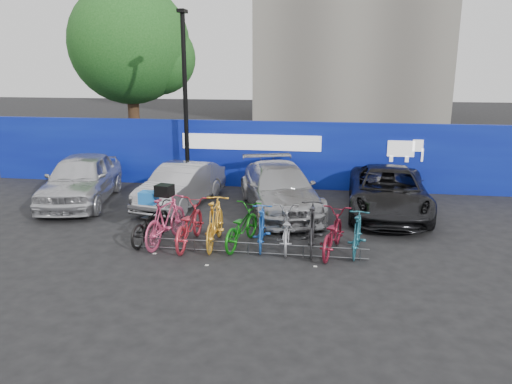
% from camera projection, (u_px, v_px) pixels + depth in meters
% --- Properties ---
extents(ground, '(100.00, 100.00, 0.00)m').
position_uv_depth(ground, '(252.00, 245.00, 12.36)').
color(ground, black).
rests_on(ground, ground).
extents(hoarding, '(22.00, 0.18, 2.40)m').
position_uv_depth(hoarding, '(279.00, 155.00, 17.80)').
color(hoarding, '#091487').
rests_on(hoarding, ground).
extents(tree, '(5.40, 5.20, 7.80)m').
position_uv_depth(tree, '(135.00, 47.00, 21.70)').
color(tree, '#382314').
rests_on(tree, ground).
extents(lamppost, '(0.25, 0.50, 6.11)m').
position_uv_depth(lamppost, '(185.00, 96.00, 17.18)').
color(lamppost, black).
rests_on(lamppost, ground).
extents(bike_rack, '(5.60, 0.03, 0.30)m').
position_uv_depth(bike_rack, '(248.00, 248.00, 11.74)').
color(bike_rack, '#595B60').
rests_on(bike_rack, ground).
extents(car_0, '(2.73, 4.91, 1.58)m').
position_uv_depth(car_0, '(81.00, 179.00, 15.95)').
color(car_0, silver).
rests_on(car_0, ground).
extents(car_1, '(2.10, 4.15, 1.31)m').
position_uv_depth(car_1, '(181.00, 185.00, 15.71)').
color(car_1, '#9E9EA3').
rests_on(car_1, ground).
extents(car_2, '(3.34, 5.21, 1.40)m').
position_uv_depth(car_2, '(280.00, 188.00, 15.09)').
color(car_2, '#9D9EA1').
rests_on(car_2, ground).
extents(car_3, '(2.43, 4.99, 1.36)m').
position_uv_depth(car_3, '(388.00, 191.00, 14.83)').
color(car_3, black).
rests_on(car_3, ground).
extents(bike_0, '(0.92, 1.94, 0.98)m').
position_uv_depth(bike_0, '(150.00, 222.00, 12.57)').
color(bike_0, black).
rests_on(bike_0, ground).
extents(bike_1, '(0.91, 2.11, 1.23)m').
position_uv_depth(bike_1, '(166.00, 220.00, 12.35)').
color(bike_1, '#CE436F').
rests_on(bike_1, ground).
extents(bike_2, '(0.75, 2.09, 1.09)m').
position_uv_depth(bike_2, '(189.00, 224.00, 12.27)').
color(bike_2, '#B32635').
rests_on(bike_2, ground).
extents(bike_3, '(0.64, 2.02, 1.20)m').
position_uv_depth(bike_3, '(215.00, 222.00, 12.21)').
color(bike_3, gold).
rests_on(bike_3, ground).
extents(bike_4, '(1.07, 2.00, 1.00)m').
position_uv_depth(bike_4, '(241.00, 226.00, 12.23)').
color(bike_4, '#106D10').
rests_on(bike_4, ground).
extents(bike_5, '(0.62, 1.72, 1.02)m').
position_uv_depth(bike_5, '(262.00, 227.00, 12.14)').
color(bike_5, '#1B4FAB').
rests_on(bike_5, ground).
extents(bike_6, '(0.79, 1.89, 0.97)m').
position_uv_depth(bike_6, '(286.00, 229.00, 12.11)').
color(bike_6, '#96979C').
rests_on(bike_6, ground).
extents(bike_7, '(0.59, 1.96, 1.17)m').
position_uv_depth(bike_7, '(312.00, 227.00, 11.89)').
color(bike_7, black).
rests_on(bike_7, ground).
extents(bike_8, '(1.04, 2.04, 1.02)m').
position_uv_depth(bike_8, '(332.00, 233.00, 11.74)').
color(bike_8, maroon).
rests_on(bike_8, ground).
extents(bike_9, '(0.69, 1.70, 0.99)m').
position_uv_depth(bike_9, '(357.00, 233.00, 11.74)').
color(bike_9, '#1D5A6C').
rests_on(bike_9, ground).
extents(cargo_crate, '(0.45, 0.36, 0.31)m').
position_uv_depth(cargo_crate, '(149.00, 198.00, 12.41)').
color(cargo_crate, blue).
rests_on(cargo_crate, bike_0).
extents(cargo_topcase, '(0.45, 0.42, 0.29)m').
position_uv_depth(cargo_topcase, '(164.00, 190.00, 12.16)').
color(cargo_topcase, black).
rests_on(cargo_topcase, bike_1).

